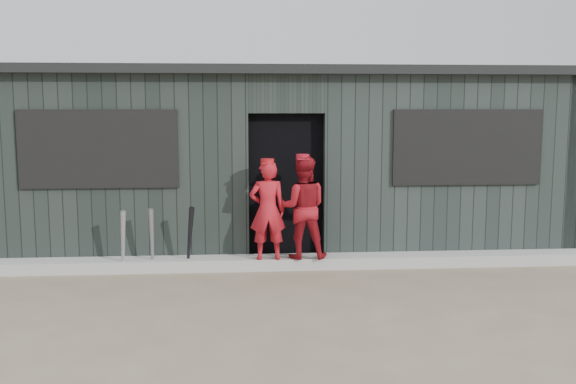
{
  "coord_description": "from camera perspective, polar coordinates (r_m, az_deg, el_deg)",
  "views": [
    {
      "loc": [
        -0.61,
        -6.31,
        2.07
      ],
      "look_at": [
        0.0,
        1.8,
        1.0
      ],
      "focal_mm": 40.0,
      "sensor_mm": 36.0,
      "label": 1
    }
  ],
  "objects": [
    {
      "name": "bat_right",
      "position": [
        8.26,
        -8.73,
        -4.12
      ],
      "size": [
        0.17,
        0.28,
        0.84
      ],
      "primitive_type": "cone",
      "rotation": [
        0.24,
        0.0,
        0.42
      ],
      "color": "black",
      "rests_on": "ground"
    },
    {
      "name": "bat_mid",
      "position": [
        8.31,
        -12.0,
        -4.18
      ],
      "size": [
        0.09,
        0.2,
        0.83
      ],
      "primitive_type": "cone",
      "rotation": [
        0.15,
        0.0,
        0.1
      ],
      "color": "gray",
      "rests_on": "ground"
    },
    {
      "name": "player_grey_back",
      "position": [
        9.0,
        2.99,
        -2.19
      ],
      "size": [
        0.59,
        0.43,
        1.12
      ],
      "primitive_type": "imported",
      "rotation": [
        0.0,
        0.0,
        3.29
      ],
      "color": "silver",
      "rests_on": "ground"
    },
    {
      "name": "bat_left",
      "position": [
        8.3,
        -14.46,
        -4.3
      ],
      "size": [
        0.14,
        0.22,
        0.82
      ],
      "primitive_type": "cone",
      "rotation": [
        0.18,
        0.0,
        0.37
      ],
      "color": "#9C9CA5",
      "rests_on": "ground"
    },
    {
      "name": "dugout",
      "position": [
        9.87,
        -0.74,
        2.94
      ],
      "size": [
        8.3,
        3.3,
        2.62
      ],
      "color": "black",
      "rests_on": "ground"
    },
    {
      "name": "curb",
      "position": [
        8.4,
        -0.01,
        -6.25
      ],
      "size": [
        8.0,
        0.36,
        0.15
      ],
      "primitive_type": "cube",
      "color": "#A6A7A1",
      "rests_on": "ground"
    },
    {
      "name": "ground",
      "position": [
        6.67,
        1.18,
        -10.58
      ],
      "size": [
        80.0,
        80.0,
        0.0
      ],
      "primitive_type": "plane",
      "color": "#756451",
      "rests_on": "ground"
    },
    {
      "name": "player_red_left",
      "position": [
        8.12,
        -1.83,
        -1.64
      ],
      "size": [
        0.47,
        0.31,
        1.26
      ],
      "primitive_type": "imported",
      "rotation": [
        0.0,
        0.0,
        3.16
      ],
      "color": "#B51621",
      "rests_on": "curb"
    },
    {
      "name": "player_red_right",
      "position": [
        8.19,
        1.3,
        -1.38
      ],
      "size": [
        0.67,
        0.54,
        1.31
      ],
      "primitive_type": "imported",
      "rotation": [
        0.0,
        0.0,
        3.08
      ],
      "color": "maroon",
      "rests_on": "curb"
    }
  ]
}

